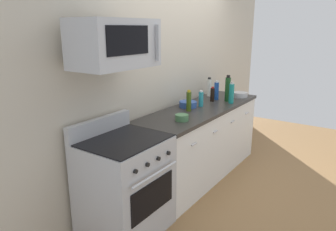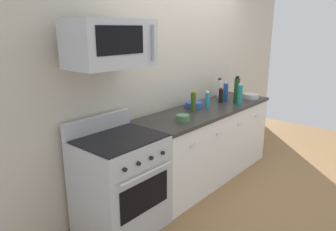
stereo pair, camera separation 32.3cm
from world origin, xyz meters
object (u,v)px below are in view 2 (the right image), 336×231
microwave (111,43)px  bottle_soda_blue (226,92)px  bottle_dish_soap (207,100)px  bottle_olive_oil (193,102)px  bottle_soy_sauce_dark (221,96)px  bowl_steel_prep (251,96)px  range_oven (120,183)px  bottle_vinegar_white (219,88)px  bottle_sparkling_teal (240,95)px  bowl_blue_mixing (194,105)px  bottle_wine_green (237,90)px  bowl_green_glaze (183,118)px

microwave → bottle_soda_blue: (1.92, -0.01, -0.71)m
bottle_dish_soap → bottle_olive_oil: 0.28m
bottle_soda_blue → bottle_soy_sauce_dark: bearing=-178.2°
bottle_soy_sauce_dark → bowl_steel_prep: (0.48, -0.20, -0.06)m
microwave → bottle_dish_soap: (1.46, -0.02, -0.73)m
range_oven → bottle_soy_sauce_dark: bearing=1.0°
bottle_dish_soap → bottle_vinegar_white: 0.64m
bottle_sparkling_teal → bottle_vinegar_white: size_ratio=1.03×
microwave → bottle_soda_blue: bearing=-0.3°
microwave → bottle_soda_blue: 2.05m
bottle_soda_blue → bottle_soy_sauce_dark: bottle_soda_blue is taller
range_oven → bowl_blue_mixing: size_ratio=4.89×
bottle_olive_oil → bottle_soy_sauce_dark: 0.62m
bottle_sparkling_teal → bottle_soy_sauce_dark: (-0.04, 0.25, -0.04)m
bowl_steel_prep → microwave: bearing=174.7°
bottle_dish_soap → bowl_blue_mixing: 0.18m
bottle_vinegar_white → bowl_blue_mixing: size_ratio=1.25×
bottle_dish_soap → bottle_olive_oil: bottle_olive_oil is taller
bottle_olive_oil → bottle_soy_sauce_dark: size_ratio=1.28×
bowl_steel_prep → bottle_wine_green: bearing=174.1°
bottle_soda_blue → bottle_olive_oil: (-0.74, -0.00, -0.00)m
bottle_dish_soap → bottle_vinegar_white: (0.61, 0.20, 0.03)m
bottle_wine_green → bowl_steel_prep: 0.38m
bottle_olive_oil → bottle_soda_blue: bearing=0.4°
microwave → bottle_soy_sauce_dark: 1.94m
bottle_vinegar_white → bottle_olive_oil: bearing=-167.7°
bottle_dish_soap → bottle_soy_sauce_dark: (0.33, 0.01, -0.00)m
range_oven → bowl_green_glaze: (0.79, -0.12, 0.49)m
bottle_olive_oil → bottle_soy_sauce_dark: (0.62, 0.00, -0.03)m
bottle_soy_sauce_dark → bowl_green_glaze: size_ratio=1.38×
bottle_soy_sauce_dark → bowl_green_glaze: (-1.00, -0.15, -0.06)m
bowl_steel_prep → bottle_soy_sauce_dark: bearing=158.0°
bottle_olive_oil → bowl_green_glaze: (-0.39, -0.15, -0.08)m
bottle_soda_blue → bowl_green_glaze: 1.14m
microwave → bowl_steel_prep: size_ratio=3.46×
bowl_blue_mixing → bottle_vinegar_white: bearing=6.9°
bowl_green_glaze → bowl_steel_prep: size_ratio=0.67×
microwave → bottle_wine_green: microwave is taller
bottle_dish_soap → bowl_steel_prep: bottle_dish_soap is taller
range_oven → bottle_soy_sauce_dark: 1.88m
bottle_soda_blue → bottle_wine_green: bearing=-88.8°
bottle_sparkling_teal → bottle_dish_soap: bearing=146.9°
bottle_soy_sauce_dark → bottle_sparkling_teal: bearing=-81.3°
bottle_soy_sauce_dark → bowl_blue_mixing: bottle_soy_sauce_dark is taller
bottle_soda_blue → bottle_wine_green: 0.17m
bottle_soda_blue → bottle_wine_green: size_ratio=0.75×
bottle_soda_blue → bowl_steel_prep: bottle_soda_blue is taller
bottle_sparkling_teal → bowl_green_glaze: bottle_sparkling_teal is taller
bowl_green_glaze → bottle_soda_blue: bearing=7.7°
bottle_wine_green → bowl_green_glaze: 1.14m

